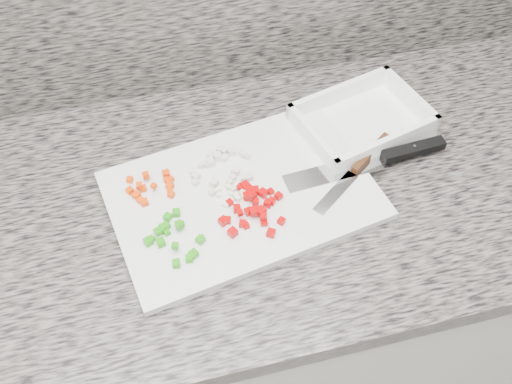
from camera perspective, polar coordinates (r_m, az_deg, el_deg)
cabinet at (r=1.41m, az=-5.24°, el=-12.52°), size 3.92×0.62×0.86m
countertop at (r=1.03m, az=-7.06°, el=-1.67°), size 3.96×0.64×0.04m
cutting_board at (r=1.00m, az=-1.39°, el=-0.31°), size 0.50×0.38×0.02m
carrot_pile at (r=1.01m, az=-10.45°, el=0.55°), size 0.09×0.07×0.02m
onion_pile at (r=1.03m, az=-3.53°, el=2.60°), size 0.12×0.11×0.01m
green_pepper_pile at (r=0.95m, az=-8.23°, el=-4.40°), size 0.10×0.11×0.02m
red_pepper_pile at (r=0.97m, az=-0.33°, el=-1.48°), size 0.12×0.12×0.02m
garlic_pile at (r=0.99m, az=-2.38°, el=-0.27°), size 0.05×0.05×0.01m
chef_knife at (r=1.07m, az=12.96°, el=3.41°), size 0.31×0.06×0.02m
paring_knife at (r=1.05m, az=10.55°, el=2.87°), size 0.19×0.15×0.02m
tray at (r=1.13m, az=10.49°, el=6.80°), size 0.27×0.23×0.05m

